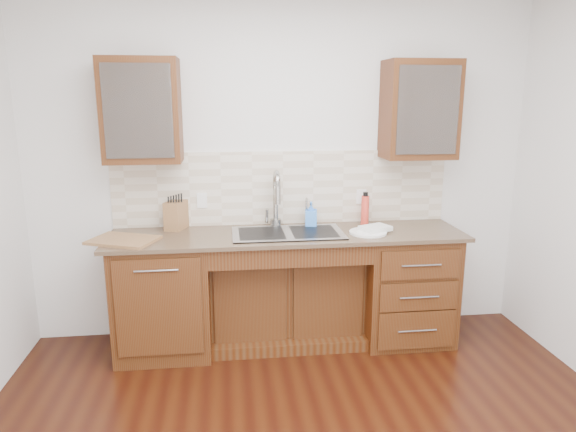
{
  "coord_description": "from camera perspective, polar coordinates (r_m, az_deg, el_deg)",
  "views": [
    {
      "loc": [
        -0.46,
        -2.32,
        1.93
      ],
      "look_at": [
        0.0,
        1.4,
        1.05
      ],
      "focal_mm": 32.0,
      "sensor_mm": 36.0,
      "label": 1
    }
  ],
  "objects": [
    {
      "name": "cup_right_a",
      "position": [
        4.14,
        12.6,
        10.72
      ],
      "size": [
        0.14,
        0.14,
        0.1
      ],
      "primitive_type": "imported",
      "rotation": [
        0.0,
        0.0,
        -0.16
      ],
      "color": "white",
      "rests_on": "upper_cabinet_right"
    },
    {
      "name": "upper_cabinet_right",
      "position": [
        4.19,
        14.39,
        11.36
      ],
      "size": [
        0.55,
        0.34,
        0.75
      ],
      "primitive_type": "cube",
      "color": "#593014",
      "rests_on": "wall_back"
    },
    {
      "name": "dish_towel",
      "position": [
        3.98,
        9.68,
        -1.35
      ],
      "size": [
        0.26,
        0.23,
        0.03
      ],
      "primitive_type": "cube",
      "rotation": [
        0.0,
        0.0,
        0.42
      ],
      "color": "silver",
      "rests_on": "plate"
    },
    {
      "name": "soap_bottle",
      "position": [
        4.09,
        2.57,
        0.19
      ],
      "size": [
        0.1,
        0.11,
        0.2
      ],
      "primitive_type": "imported",
      "rotation": [
        0.0,
        0.0,
        -0.16
      ],
      "color": "#3F8AF5",
      "rests_on": "countertop"
    },
    {
      "name": "wall_back",
      "position": [
        4.19,
        -0.67,
        5.24
      ],
      "size": [
        4.0,
        0.1,
        2.7
      ],
      "primitive_type": "cube",
      "color": "white",
      "rests_on": "ground"
    },
    {
      "name": "cup_left_b",
      "position": [
        3.94,
        -14.51,
        10.45
      ],
      "size": [
        0.12,
        0.12,
        0.09
      ],
      "primitive_type": "imported",
      "rotation": [
        0.0,
        0.0,
        0.32
      ],
      "color": "white",
      "rests_on": "upper_cabinet_left"
    },
    {
      "name": "base_cabinet_right",
      "position": [
        4.29,
        12.75,
        -7.48
      ],
      "size": [
        0.7,
        0.62,
        0.88
      ],
      "primitive_type": "cube",
      "color": "#593014",
      "rests_on": "ground"
    },
    {
      "name": "cutting_board",
      "position": [
        3.87,
        -17.82,
        -2.57
      ],
      "size": [
        0.54,
        0.47,
        0.02
      ],
      "primitive_type": "cube",
      "rotation": [
        0.0,
        0.0,
        -0.39
      ],
      "color": "brown",
      "rests_on": "countertop"
    },
    {
      "name": "base_cabinet_left",
      "position": [
        4.08,
        -13.59,
        -8.62
      ],
      "size": [
        0.7,
        0.62,
        0.88
      ],
      "primitive_type": "cube",
      "color": "#593014",
      "rests_on": "ground"
    },
    {
      "name": "cup_left_a",
      "position": [
        3.98,
        -17.93,
        10.24
      ],
      "size": [
        0.14,
        0.14,
        0.09
      ],
      "primitive_type": "imported",
      "rotation": [
        0.0,
        0.0,
        -0.35
      ],
      "color": "white",
      "rests_on": "upper_cabinet_left"
    },
    {
      "name": "faucet",
      "position": [
        4.07,
        -1.39,
        1.56
      ],
      "size": [
        0.04,
        0.04,
        0.4
      ],
      "primitive_type": "cylinder",
      "color": "#999993",
      "rests_on": "countertop"
    },
    {
      "name": "backsplash",
      "position": [
        4.15,
        -0.57,
        3.15
      ],
      "size": [
        2.7,
        0.02,
        0.59
      ],
      "primitive_type": "cube",
      "color": "beige",
      "rests_on": "wall_back"
    },
    {
      "name": "outlet_right",
      "position": [
        4.28,
        8.14,
        2.15
      ],
      "size": [
        0.08,
        0.01,
        0.12
      ],
      "primitive_type": "cube",
      "color": "white",
      "rests_on": "backsplash"
    },
    {
      "name": "plate",
      "position": [
        3.95,
        8.87,
        -1.81
      ],
      "size": [
        0.36,
        0.36,
        0.02
      ],
      "primitive_type": "cylinder",
      "rotation": [
        0.0,
        0.0,
        -0.33
      ],
      "color": "white",
      "rests_on": "countertop"
    },
    {
      "name": "knife_block",
      "position": [
        4.11,
        -12.32,
        0.1
      ],
      "size": [
        0.19,
        0.23,
        0.22
      ],
      "primitive_type": "cube",
      "rotation": [
        0.0,
        0.0,
        -0.36
      ],
      "color": "#A46B2F",
      "rests_on": "countertop"
    },
    {
      "name": "outlet_left",
      "position": [
        4.14,
        -9.54,
        1.72
      ],
      "size": [
        0.08,
        0.01,
        0.12
      ],
      "primitive_type": "cube",
      "color": "white",
      "rests_on": "backsplash"
    },
    {
      "name": "countertop",
      "position": [
        3.92,
        -0.04,
        -2.12
      ],
      "size": [
        2.7,
        0.65,
        0.03
      ],
      "primitive_type": "cube",
      "color": "#84705B",
      "rests_on": "base_cabinet_left"
    },
    {
      "name": "water_bottle",
      "position": [
        4.2,
        8.55,
        0.64
      ],
      "size": [
        0.07,
        0.07,
        0.24
      ],
      "primitive_type": "cylinder",
      "rotation": [
        0.0,
        0.0,
        -0.09
      ],
      "color": "#E43E2F",
      "rests_on": "countertop"
    },
    {
      "name": "sink",
      "position": [
        3.92,
        -0.02,
        -3.17
      ],
      "size": [
        0.84,
        0.46,
        0.19
      ],
      "primitive_type": "cube",
      "color": "#9E9EA5",
      "rests_on": "countertop"
    },
    {
      "name": "upper_cabinet_left",
      "position": [
        3.95,
        -15.94,
        11.18
      ],
      "size": [
        0.55,
        0.34,
        0.75
      ],
      "primitive_type": "cube",
      "color": "#593014",
      "rests_on": "wall_back"
    },
    {
      "name": "cup_right_b",
      "position": [
        4.25,
        16.36,
        10.5
      ],
      "size": [
        0.11,
        0.11,
        0.09
      ],
      "primitive_type": "imported",
      "rotation": [
        0.0,
        0.0,
        -0.18
      ],
      "color": "white",
      "rests_on": "upper_cabinet_right"
    },
    {
      "name": "base_cabinet_center",
      "position": [
        4.19,
        -0.22,
        -8.95
      ],
      "size": [
        1.2,
        0.44,
        0.7
      ],
      "primitive_type": "cube",
      "color": "#593014",
      "rests_on": "ground"
    },
    {
      "name": "filter_tap",
      "position": [
        4.12,
        2.06,
        0.59
      ],
      "size": [
        0.02,
        0.02,
        0.24
      ],
      "primitive_type": "cylinder",
      "color": "#999993",
      "rests_on": "countertop"
    }
  ]
}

